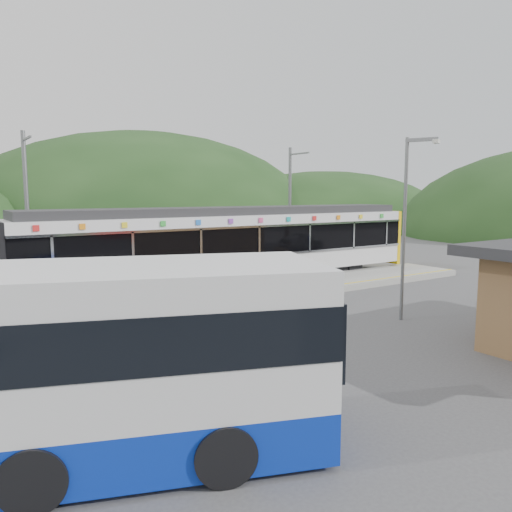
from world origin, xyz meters
TOP-DOWN VIEW (x-y plane):
  - ground at (0.00, 0.00)m, footprint 120.00×120.00m
  - hills at (6.19, 5.29)m, footprint 146.00×149.00m
  - platform at (0.00, 3.30)m, footprint 26.00×3.20m
  - yellow_line at (0.00, 2.00)m, footprint 26.00×0.10m
  - train at (1.63, 6.00)m, footprint 20.44×3.01m
  - catenary_mast_west at (-7.00, 8.56)m, footprint 0.18×1.80m
  - catenary_mast_east at (7.00, 8.56)m, footprint 0.18×1.80m
  - lamp_post at (3.06, -3.13)m, footprint 0.54×1.15m

SIDE VIEW (x-z plane):
  - ground at x=0.00m, z-range 0.00..0.00m
  - hills at x=6.19m, z-range -13.00..13.00m
  - platform at x=0.00m, z-range 0.00..0.30m
  - yellow_line at x=0.00m, z-range 0.30..0.31m
  - train at x=1.63m, z-range 0.19..3.93m
  - catenary_mast_west at x=-7.00m, z-range 0.15..7.15m
  - catenary_mast_east at x=7.00m, z-range 0.15..7.15m
  - lamp_post at x=3.06m, z-range 0.60..6.87m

